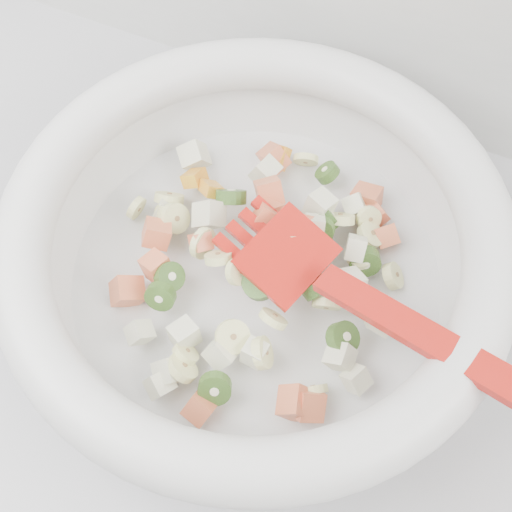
% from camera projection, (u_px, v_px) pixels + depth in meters
% --- Properties ---
extents(counter, '(2.00, 0.60, 0.90)m').
position_uv_depth(counter, '(152.00, 401.00, 0.99)').
color(counter, '#9A999E').
rests_on(counter, ground).
extents(mixing_bowl, '(0.49, 0.42, 0.13)m').
position_uv_depth(mixing_bowl, '(257.00, 248.00, 0.53)').
color(mixing_bowl, silver).
rests_on(mixing_bowl, counter).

